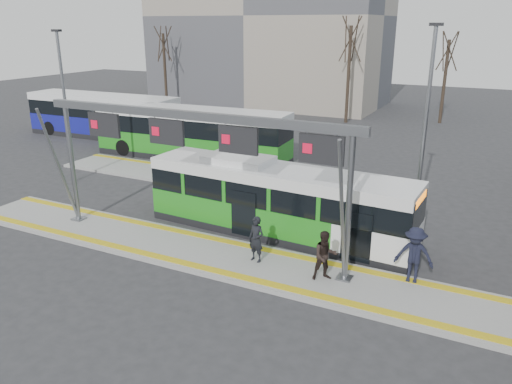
# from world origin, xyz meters

# --- Properties ---
(ground) EXTENTS (120.00, 120.00, 0.00)m
(ground) POSITION_xyz_m (0.00, 0.00, 0.00)
(ground) COLOR #2D2D30
(ground) RESTS_ON ground
(platform_main) EXTENTS (22.00, 3.00, 0.15)m
(platform_main) POSITION_xyz_m (0.00, 0.00, 0.07)
(platform_main) COLOR gray
(platform_main) RESTS_ON ground
(platform_second) EXTENTS (20.00, 3.00, 0.15)m
(platform_second) POSITION_xyz_m (-4.00, 8.00, 0.07)
(platform_second) COLOR gray
(platform_second) RESTS_ON ground
(tactile_main) EXTENTS (22.00, 2.65, 0.02)m
(tactile_main) POSITION_xyz_m (0.00, 0.00, 0.16)
(tactile_main) COLOR gold
(tactile_main) RESTS_ON platform_main
(tactile_second) EXTENTS (20.00, 0.35, 0.02)m
(tactile_second) POSITION_xyz_m (-4.00, 9.15, 0.16)
(tactile_second) COLOR gold
(tactile_second) RESTS_ON platform_second
(gantry) EXTENTS (13.00, 1.68, 5.20)m
(gantry) POSITION_xyz_m (-0.35, 0.25, 4.30)
(gantry) COLOR slate
(gantry) RESTS_ON platform_main
(apartment_block) EXTENTS (24.50, 12.50, 18.40)m
(apartment_block) POSITION_xyz_m (-14.00, 36.00, 9.21)
(apartment_block) COLOR gray
(apartment_block) RESTS_ON ground
(hero_bus) EXTENTS (11.29, 2.93, 3.08)m
(hero_bus) POSITION_xyz_m (1.74, 3.12, 1.41)
(hero_bus) COLOR black
(hero_bus) RESTS_ON ground
(bg_bus_green) EXTENTS (12.97, 3.46, 3.21)m
(bg_bus_green) POSITION_xyz_m (-8.18, 11.84, 1.59)
(bg_bus_green) COLOR black
(bg_bus_green) RESTS_ON ground
(bg_bus_blue) EXTENTS (12.39, 3.13, 3.21)m
(bg_bus_blue) POSITION_xyz_m (-17.79, 14.20, 1.58)
(bg_bus_blue) COLOR black
(bg_bus_blue) RESTS_ON ground
(passenger_a) EXTENTS (0.68, 0.52, 1.69)m
(passenger_a) POSITION_xyz_m (2.26, 0.17, 0.99)
(passenger_a) COLOR black
(passenger_a) RESTS_ON platform_main
(passenger_b) EXTENTS (1.05, 1.01, 1.71)m
(passenger_b) POSITION_xyz_m (4.90, -0.01, 1.00)
(passenger_b) COLOR black
(passenger_b) RESTS_ON platform_main
(passenger_c) EXTENTS (1.28, 0.78, 1.94)m
(passenger_c) POSITION_xyz_m (7.56, 1.10, 1.12)
(passenger_c) COLOR black
(passenger_c) RESTS_ON platform_main
(tree_left) EXTENTS (1.40, 1.40, 9.21)m
(tree_left) POSITION_xyz_m (-2.88, 28.16, 6.98)
(tree_left) COLOR #382B21
(tree_left) RESTS_ON ground
(tree_mid) EXTENTS (1.40, 1.40, 7.95)m
(tree_mid) POSITION_xyz_m (4.57, 31.60, 6.03)
(tree_mid) COLOR #382B21
(tree_mid) RESTS_ON ground
(tree_far) EXTENTS (1.40, 1.40, 8.33)m
(tree_far) POSITION_xyz_m (-21.72, 27.61, 6.32)
(tree_far) COLOR #382B21
(tree_far) RESTS_ON ground
(lamp_west) EXTENTS (0.50, 0.25, 8.01)m
(lamp_west) POSITION_xyz_m (-11.25, 4.70, 4.25)
(lamp_west) COLOR slate
(lamp_west) RESTS_ON ground
(lamp_east) EXTENTS (0.50, 0.25, 8.32)m
(lamp_east) POSITION_xyz_m (6.80, 6.00, 4.40)
(lamp_east) COLOR slate
(lamp_east) RESTS_ON ground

